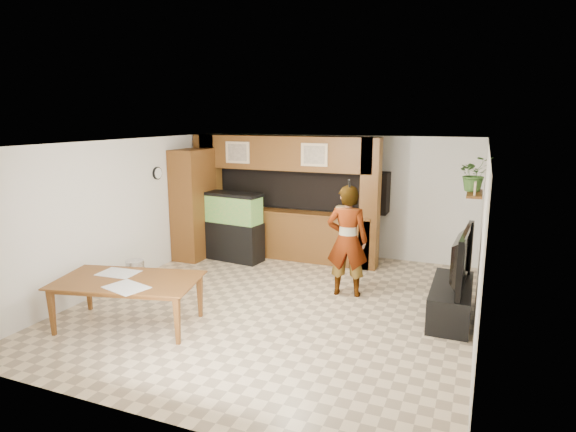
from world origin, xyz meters
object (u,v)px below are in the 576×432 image
at_px(pantry_cabinet, 193,204).
at_px(aquarium, 233,227).
at_px(person, 347,241).
at_px(television, 454,257).
at_px(dining_table, 128,304).

bearing_deg(pantry_cabinet, aquarium, 9.06).
bearing_deg(pantry_cabinet, person, -14.76).
distance_m(pantry_cabinet, television, 5.51).
bearing_deg(dining_table, television, 12.44).
xyz_separation_m(aquarium, person, (2.78, -1.09, 0.25)).
bearing_deg(person, aquarium, -29.90).
height_order(person, dining_table, person).
bearing_deg(dining_table, person, 29.96).
relative_size(television, dining_table, 0.74).
height_order(television, person, person).
relative_size(pantry_cabinet, dining_table, 1.15).
height_order(pantry_cabinet, dining_table, pantry_cabinet).
bearing_deg(person, pantry_cabinet, -23.19).
xyz_separation_m(person, dining_table, (-2.57, -2.44, -0.59)).
distance_m(pantry_cabinet, aquarium, 0.98).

